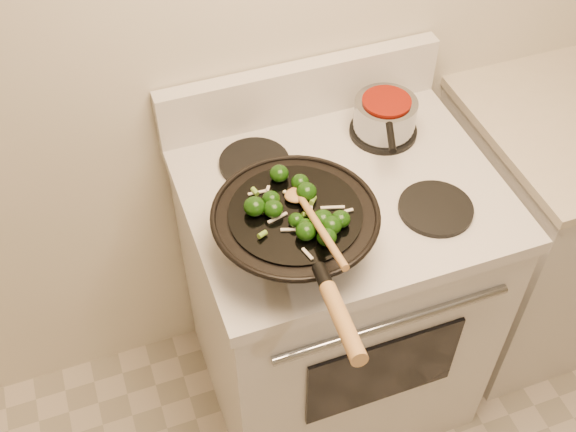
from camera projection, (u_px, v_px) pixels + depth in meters
name	position (u px, v px, depth m)	size (l,w,h in m)	color
stove	(333.00, 293.00, 2.12)	(0.78, 0.67, 1.08)	silver
counter_unit	(575.00, 217.00, 2.35)	(0.81, 0.62, 0.91)	silver
wok	(296.00, 229.00, 1.59)	(0.37, 0.62, 0.21)	black
stirfry	(300.00, 210.00, 1.54)	(0.23, 0.27, 0.04)	black
wooden_spoon	(311.00, 214.00, 1.52)	(0.06, 0.29, 0.07)	#A87841
saucepan	(385.00, 115.00, 1.88)	(0.16, 0.26, 0.10)	gray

